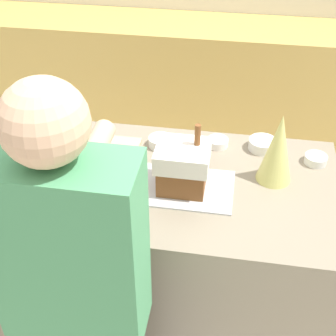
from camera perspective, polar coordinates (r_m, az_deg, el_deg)
name	(u,v)px	position (r m, az deg, el deg)	size (l,w,h in m)	color
ground_plane	(156,313)	(2.72, -1.47, -17.22)	(12.00, 12.00, 0.00)	beige
back_cabinet_block	(198,80)	(3.91, 3.70, 10.60)	(6.00, 0.60, 0.94)	tan
kitchen_island	(154,254)	(2.35, -1.66, -10.39)	(1.61, 0.82, 0.96)	gray
baking_tray	(182,187)	(1.96, 1.72, -2.35)	(0.43, 0.28, 0.01)	silver
gingerbread_house	(183,166)	(1.89, 1.79, 0.22)	(0.21, 0.19, 0.29)	brown
decorative_tree	(278,149)	(1.97, 13.25, 2.33)	(0.15, 0.15, 0.31)	#DBD675
candy_bowl_beside_tree	(262,144)	(2.22, 11.44, 2.89)	(0.13, 0.13, 0.05)	white
candy_bowl_behind_tray	(316,159)	(2.19, 17.57, 1.06)	(0.10, 0.10, 0.04)	white
candy_bowl_far_left	(160,141)	(2.20, -0.95, 3.29)	(0.11, 0.11, 0.05)	white
candy_bowl_center_rear	(218,142)	(2.22, 6.09, 3.17)	(0.10, 0.10, 0.04)	white
cookbook	(115,148)	(2.20, -6.53, 2.46)	(0.22, 0.18, 0.02)	#CCB78C
person	(79,308)	(1.65, -10.77, -16.40)	(0.45, 0.57, 1.73)	#424C6B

